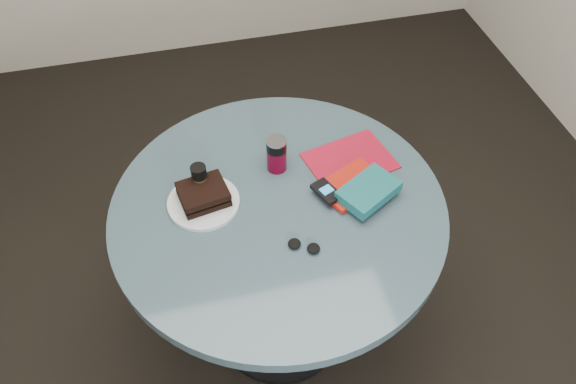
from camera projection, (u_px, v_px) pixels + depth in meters
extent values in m
plane|color=black|center=(281.00, 326.00, 2.23)|extent=(4.00, 4.00, 0.00)
cylinder|color=black|center=(281.00, 324.00, 2.21)|extent=(0.48, 0.48, 0.03)
cylinder|color=black|center=(280.00, 275.00, 1.95)|extent=(0.11, 0.11, 0.68)
cylinder|color=#334955|center=(278.00, 209.00, 1.68)|extent=(1.00, 1.00, 0.04)
cylinder|color=silver|center=(204.00, 202.00, 1.66)|extent=(0.24, 0.24, 0.01)
cube|color=black|center=(204.00, 197.00, 1.65)|extent=(0.15, 0.14, 0.02)
cube|color=#362A14|center=(203.00, 194.00, 1.64)|extent=(0.14, 0.12, 0.01)
cube|color=black|center=(203.00, 191.00, 1.63)|extent=(0.15, 0.14, 0.02)
cylinder|color=#62041D|center=(277.00, 159.00, 1.73)|extent=(0.07, 0.07, 0.08)
cylinder|color=black|center=(276.00, 146.00, 1.69)|extent=(0.07, 0.07, 0.03)
cylinder|color=silver|center=(276.00, 141.00, 1.68)|extent=(0.07, 0.07, 0.01)
cylinder|color=#44331D|center=(201.00, 184.00, 1.67)|extent=(0.05, 0.05, 0.07)
cylinder|color=black|center=(199.00, 172.00, 1.63)|extent=(0.05, 0.05, 0.04)
cube|color=maroon|center=(350.00, 161.00, 1.78)|extent=(0.30, 0.25, 0.00)
cube|color=#B1190E|center=(351.00, 185.00, 1.70)|extent=(0.23, 0.20, 0.02)
cube|color=#13545B|center=(369.00, 191.00, 1.65)|extent=(0.21, 0.18, 0.03)
cube|color=black|center=(326.00, 192.00, 1.66)|extent=(0.08, 0.11, 0.01)
cube|color=#277EC3|center=(327.00, 190.00, 1.65)|extent=(0.04, 0.04, 0.00)
ellipsoid|color=black|center=(294.00, 244.00, 1.56)|extent=(0.05, 0.05, 0.02)
ellipsoid|color=black|center=(313.00, 248.00, 1.55)|extent=(0.05, 0.05, 0.02)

